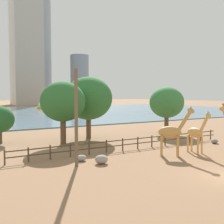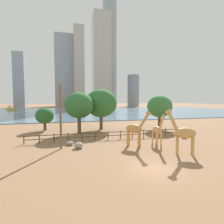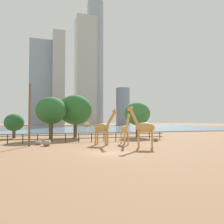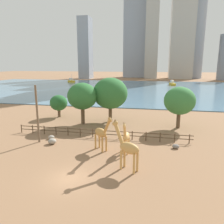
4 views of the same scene
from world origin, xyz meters
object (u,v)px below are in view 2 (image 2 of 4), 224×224
Objects in this scene: boulder_by_pole at (70,143)px; boulder_near_fence at (184,137)px; giraffe_young at (183,133)px; boat_ferry at (10,108)px; giraffe_companion at (135,129)px; tree_left_large at (101,103)px; utility_pole at (61,117)px; boulder_small at (79,145)px; tree_right_tall at (79,105)px; tree_left_small at (160,106)px; boat_sailboat at (105,108)px; tree_center_broad at (45,116)px; giraffe_tall at (158,130)px.

boulder_near_fence is at bearing -0.62° from boulder_by_pole.
giraffe_young is 9.10m from boulder_near_fence.
giraffe_companion is at bearing -26.22° from boat_ferry.
tree_left_large is at bearing 138.37° from giraffe_companion.
tree_left_large is at bearing 59.72° from utility_pole.
boulder_small is (-11.01, 5.39, -2.04)m from giraffe_young.
boulder_by_pole is (-17.47, 0.19, 0.00)m from boulder_near_fence.
tree_right_tall reaches higher than tree_left_small.
giraffe_young is 14.43m from utility_pole.
giraffe_companion is 0.83× the size of boat_sailboat.
boulder_small is at bearing -68.98° from tree_center_broad.
tree_center_broad is at bearing 109.65° from boulder_by_pole.
boulder_small is 15.14m from tree_left_large.
utility_pole reaches higher than tree_left_small.
tree_right_tall is at bearing 159.88° from giraffe_companion.
boulder_near_fence is 105.32m from boat_ferry.
giraffe_young is at bearing -26.06° from boulder_small.
boat_ferry is (-32.14, 93.55, -2.97)m from utility_pole.
utility_pole is at bearing -146.47° from giraffe_companion.
utility_pole is at bearing -176.20° from boulder_near_fence.
boat_ferry is at bearing 154.76° from giraffe_companion.
boat_ferry is (-34.27, 93.92, 0.63)m from boulder_small.
tree_right_tall is at bearing -26.97° from boat_ferry.
giraffe_tall is 15.49m from tree_left_large.
giraffe_tall is 0.62× the size of tree_left_small.
tree_center_broad is (-11.06, 1.51, -2.45)m from tree_left_large.
boat_sailboat is (22.90, 85.07, 0.76)m from boulder_by_pole.
giraffe_young is 26.17m from tree_center_broad.
tree_center_broad is (-5.67, 14.76, 2.52)m from boulder_small.
tree_center_broad is 0.84× the size of boat_ferry.
tree_left_large is at bearing 60.69° from boulder_by_pole.
tree_left_small reaches higher than boulder_by_pole.
boulder_small is 0.19× the size of boat_sailboat.
boulder_small is 89.57m from boat_sailboat.
tree_left_large reaches higher than giraffe_young.
tree_left_small is (23.26, -3.42, 1.75)m from tree_center_broad.
tree_right_tall reaches higher than boulder_by_pole.
giraffe_tall is 0.58× the size of tree_right_tall.
boulder_small is at bearing -29.79° from boat_ferry.
boulder_by_pole is (-11.31, 2.86, -1.78)m from giraffe_tall.
boat_sailboat is (27.53, 72.10, -1.88)m from tree_center_broad.
tree_center_broad reaches higher than boulder_small.
giraffe_companion is at bearing -20.64° from boat_sailboat.
boulder_small is at bearing -112.14° from tree_left_large.
tree_left_large reaches higher than giraffe_tall.
giraffe_young is 0.73× the size of tree_left_small.
tree_right_tall is at bearing -31.67° from tree_center_broad.
boulder_by_pole is at bearing -70.35° from tree_center_broad.
boulder_by_pole is 21.39m from tree_left_small.
giraffe_tall is 0.80× the size of boat_ferry.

